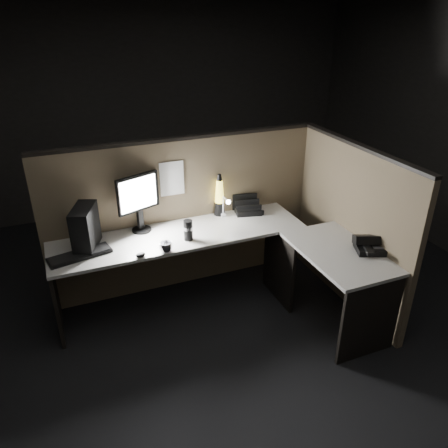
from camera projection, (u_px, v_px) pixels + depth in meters
name	position (u px, v px, depth m)	size (l,w,h in m)	color
floor	(220.00, 334.00, 3.82)	(6.00, 6.00, 0.00)	black
room_shell	(220.00, 156.00, 3.10)	(6.00, 6.00, 6.00)	silver
partition_back	(185.00, 215.00, 4.26)	(2.66, 0.06, 1.50)	brown
partition_right	(350.00, 227.00, 4.02)	(0.06, 1.66, 1.50)	brown
desk	(228.00, 259.00, 3.84)	(2.60, 1.60, 0.73)	#B1AEA7
pc_tower	(85.00, 228.00, 3.65)	(0.16, 0.35, 0.37)	black
monitor	(138.00, 198.00, 3.88)	(0.40, 0.19, 0.53)	black
keyboard	(80.00, 255.00, 3.59)	(0.51, 0.17, 0.02)	black
mouse	(141.00, 255.00, 3.58)	(0.08, 0.06, 0.03)	black
clip_lamp	(226.00, 206.00, 4.17)	(0.04, 0.18, 0.23)	silver
organizer	(247.00, 208.00, 4.36)	(0.29, 0.27, 0.19)	black
lava_lamp	(219.00, 198.00, 4.25)	(0.11, 0.11, 0.42)	black
travel_mug	(188.00, 230.00, 3.81)	(0.08, 0.08, 0.19)	black
steel_mug	(166.00, 247.00, 3.64)	(0.11, 0.11, 0.09)	silver
figurine	(245.00, 208.00, 4.33)	(0.05, 0.05, 0.05)	orange
pinned_paper	(172.00, 179.00, 4.01)	(0.23, 0.00, 0.32)	white
desk_phone	(369.00, 245.00, 3.66)	(0.30, 0.30, 0.14)	black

